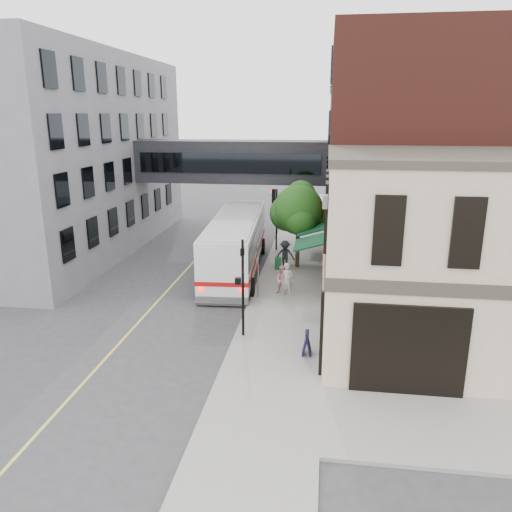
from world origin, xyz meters
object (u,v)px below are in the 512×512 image
(pedestrian_b, at_px, (283,280))
(pedestrian_c, at_px, (285,255))
(newspaper_box, at_px, (278,263))
(sandwich_board, at_px, (307,343))
(pedestrian_a, at_px, (287,279))
(bus, at_px, (236,242))

(pedestrian_b, bearing_deg, pedestrian_c, 102.46)
(newspaper_box, height_order, sandwich_board, sandwich_board)
(pedestrian_a, xyz_separation_m, sandwich_board, (1.40, -7.04, -0.39))
(pedestrian_c, height_order, newspaper_box, pedestrian_c)
(pedestrian_c, distance_m, newspaper_box, 0.72)
(bus, bearing_deg, sandwich_board, -66.15)
(pedestrian_b, height_order, pedestrian_c, pedestrian_c)
(pedestrian_a, relative_size, sandwich_board, 1.77)
(bus, xyz_separation_m, newspaper_box, (2.71, 0.20, -1.40))
(bus, xyz_separation_m, pedestrian_b, (3.41, -4.36, -0.98))
(bus, distance_m, pedestrian_b, 5.62)
(bus, height_order, newspaper_box, bus)
(pedestrian_b, distance_m, sandwich_board, 7.28)
(pedestrian_c, bearing_deg, bus, -179.91)
(newspaper_box, bearing_deg, pedestrian_c, -0.84)
(pedestrian_a, bearing_deg, sandwich_board, -81.22)
(pedestrian_b, distance_m, pedestrian_c, 4.61)
(pedestrian_a, height_order, pedestrian_b, pedestrian_a)
(bus, bearing_deg, pedestrian_b, -51.99)
(bus, distance_m, newspaper_box, 3.06)
(bus, height_order, pedestrian_a, bus)
(pedestrian_b, height_order, newspaper_box, pedestrian_b)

